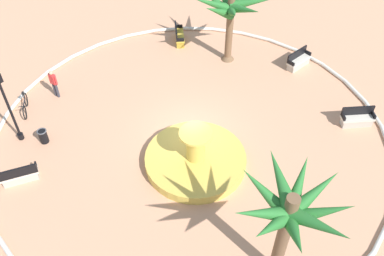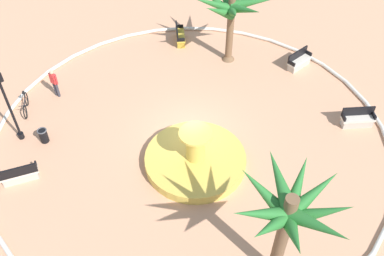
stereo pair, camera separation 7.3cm
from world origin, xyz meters
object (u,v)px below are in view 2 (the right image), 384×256
Objects in this scene: bench_west at (20,175)px; trash_bin at (43,135)px; bicycle_red_frame at (26,105)px; palm_tree_by_curb at (232,8)px; bench_southeast at (357,120)px; lamppost at (7,101)px; palm_tree_near_fountain at (289,215)px; person_cyclist_helmet at (54,82)px; bench_north at (180,37)px; bench_east at (299,62)px; fountain at (195,159)px.

bench_west is 2.26× the size of trash_bin.
palm_tree_by_curb is at bearing 155.32° from bicycle_red_frame.
bench_southeast is 0.37× the size of lamppost.
lamppost is at bearing -15.78° from palm_tree_by_curb.
palm_tree_near_fountain is 1.11× the size of palm_tree_by_curb.
trash_bin is 3.36m from person_cyclist_helmet.
person_cyclist_helmet is (-0.46, -14.07, -2.72)m from palm_tree_near_fountain.
bench_west is 1.09× the size of bench_north.
bench_east and bench_southeast have the same top height.
bench_west is at bearing -4.52° from palm_tree_by_curb.
fountain is 3.01× the size of bench_north.
person_cyclist_helmet is (8.61, -12.69, 0.58)m from bench_southeast.
fountain is at bearing 47.62° from bench_north.
bicycle_red_frame is (10.36, -4.76, -2.93)m from palm_tree_by_curb.
bench_north is (0.57, -3.32, -2.97)m from palm_tree_by_curb.
palm_tree_by_curb is at bearing -133.75° from palm_tree_near_fountain.
bench_southeast is 15.09m from trash_bin.
bicycle_red_frame is at bearing -33.22° from bench_east.
palm_tree_by_curb is 4.49m from bench_north.
trash_bin is at bearing 121.99° from lamppost.
bench_north is 11.44m from bench_southeast.
palm_tree_by_curb is 2.98× the size of bicycle_red_frame.
bench_east is at bearing 146.78° from bicycle_red_frame.
fountain is at bearing 121.48° from trash_bin.
bench_east is 13.42m from person_cyclist_helmet.
fountain is 8.30m from bench_southeast.
bench_west is at bearing 10.44° from bench_north.
palm_tree_by_curb is 5.01m from bench_east.
fountain is 9.25m from bicycle_red_frame.
bench_north reaches higher than trash_bin.
lamppost is at bearing -25.99° from bench_east.
person_cyclist_helmet is at bearing -140.92° from bench_west.
bench_southeast is (0.01, 8.10, -2.97)m from palm_tree_by_curb.
person_cyclist_helmet reaches higher than bench_west.
bench_west is at bearing -69.52° from palm_tree_near_fountain.
fountain is 6.23× the size of trash_bin.
palm_tree_near_fountain is 2.90× the size of bench_east.
bench_southeast is (-7.17, 4.17, 0.05)m from fountain.
bench_north is at bearing -179.81° from lamppost.
bench_east is 1.15× the size of bicycle_red_frame.
bench_west reaches higher than trash_bin.
fountain reaches higher than trash_bin.
bicycle_red_frame is at bearing -5.61° from person_cyclist_helmet.
fountain reaches higher than bench_west.
trash_bin is (1.90, -11.75, -3.26)m from palm_tree_near_fountain.
bench_east and bench_north have the same top height.
bench_north is 9.90m from bicycle_red_frame.
lamppost reaches higher than bench_west.
bicycle_red_frame is at bearing -125.33° from bench_west.
trash_bin is (10.97, -10.37, 0.04)m from bench_southeast.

